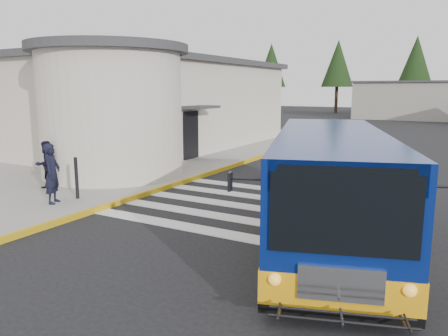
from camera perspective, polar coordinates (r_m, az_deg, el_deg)
The scene contains 9 objects.
ground at distance 13.13m, azimuth 7.20°, elevation -4.64°, with size 140.00×140.00×0.00m, color black.
sidewalk at distance 21.18m, azimuth -11.52°, elevation 1.17°, with size 10.00×34.00×0.15m, color gray.
curb_strip at distance 18.35m, azimuth 0.25°, elevation -0.00°, with size 0.12×34.00×0.16m, color gold.
station_building at distance 24.34m, azimuth -10.54°, elevation 8.27°, with size 12.70×18.70×4.80m.
crosswalk at distance 12.61m, azimuth 3.70°, elevation -5.17°, with size 8.00×5.35×0.01m.
transit_bus at distance 9.99m, azimuth 13.61°, elevation -2.70°, with size 5.08×8.89×2.45m.
pedestrian_a at distance 13.25m, azimuth -21.51°, elevation -0.68°, with size 0.62×0.41×1.71m, color black.
pedestrian_b at distance 15.48m, azimuth -22.23°, elevation 0.45°, with size 0.75×0.58×1.54m, color black.
bollard at distance 13.60m, azimuth -18.70°, elevation -1.25°, with size 0.10×0.10×1.24m, color black.
Camera 1 is at (4.76, -11.76, 3.38)m, focal length 35.00 mm.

